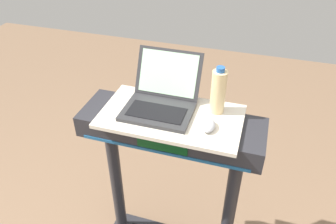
% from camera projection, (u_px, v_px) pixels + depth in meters
% --- Properties ---
extents(desk_board, '(0.67, 0.37, 0.02)m').
position_uv_depth(desk_board, '(171.00, 116.00, 1.57)').
color(desk_board, beige).
rests_on(desk_board, treadmill_base).
extents(laptop, '(0.33, 0.35, 0.23)m').
position_uv_depth(laptop, '(161.00, 99.00, 1.59)').
color(laptop, '#2D2D30').
rests_on(laptop, desk_board).
extents(computer_mouse, '(0.06, 0.10, 0.03)m').
position_uv_depth(computer_mouse, '(208.00, 126.00, 1.47)').
color(computer_mouse, '#B2B2B7').
rests_on(computer_mouse, desk_board).
extents(water_bottle, '(0.07, 0.07, 0.24)m').
position_uv_depth(water_bottle, '(218.00, 91.00, 1.52)').
color(water_bottle, beige).
rests_on(water_bottle, desk_board).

